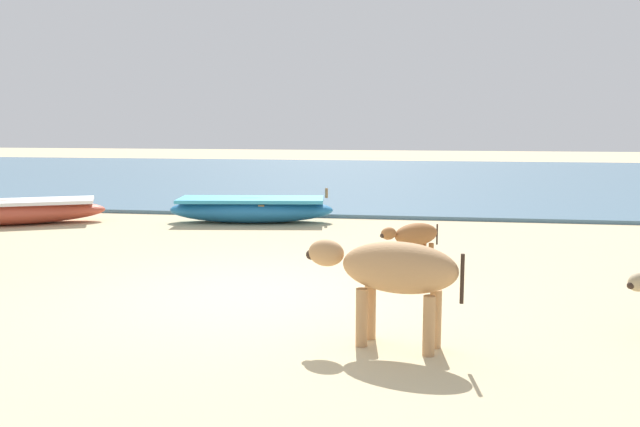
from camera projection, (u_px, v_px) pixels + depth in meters
name	position (u px, v px, depth m)	size (l,w,h in m)	color
ground	(258.00, 294.00, 8.16)	(80.00, 80.00, 0.00)	#CCB789
sea_water	(371.00, 178.00, 24.28)	(60.00, 20.00, 0.08)	slate
fishing_boat_2	(251.00, 209.00, 13.86)	(3.47, 1.49, 0.71)	#1E669E
fishing_boat_4	(5.00, 211.00, 13.56)	(3.91, 2.57, 0.69)	#B74733
calf_near_brown	(414.00, 236.00, 9.44)	(0.88, 0.79, 0.66)	brown
cow_second_adult_tan	(393.00, 271.00, 6.18)	(1.50, 0.70, 0.99)	tan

